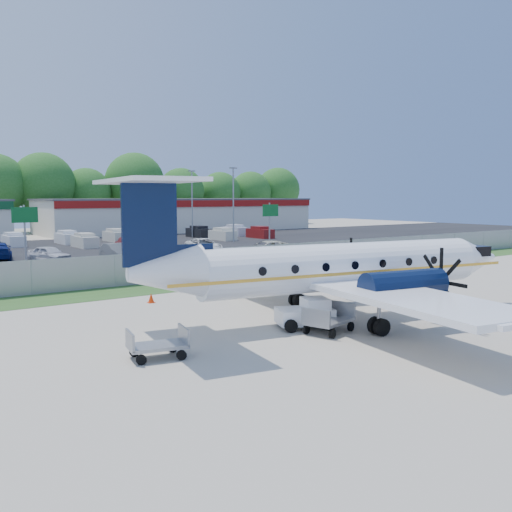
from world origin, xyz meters
TOP-DOWN VIEW (x-y plane):
  - ground at (0.00, 0.00)m, footprint 170.00×170.00m
  - grass_verge at (0.00, 12.00)m, footprint 170.00×4.00m
  - access_road at (0.00, 19.00)m, footprint 170.00×8.00m
  - parking_lot at (0.00, 40.00)m, footprint 170.00×32.00m
  - perimeter_fence at (0.00, 14.00)m, footprint 120.00×0.06m
  - building_east at (26.00, 61.98)m, footprint 44.40×12.40m
  - sign_left at (-8.00, 22.91)m, footprint 1.80×0.26m
  - sign_mid at (3.00, 22.91)m, footprint 1.80×0.26m
  - sign_right at (14.00, 22.91)m, footprint 1.80×0.26m
  - light_pole_ne at (20.00, 38.00)m, footprint 0.90×0.35m
  - light_pole_se at (20.00, 48.00)m, footprint 0.90×0.35m
  - aircraft at (-0.53, -0.90)m, footprint 20.54×20.15m
  - pushback_tug at (-2.67, -1.38)m, footprint 2.72×2.41m
  - baggage_cart_near at (-9.98, -1.86)m, footprint 2.20×1.59m
  - baggage_cart_far at (-2.56, -2.60)m, footprint 2.48×1.89m
  - cone_nose at (4.28, 0.07)m, footprint 0.44×0.44m
  - cone_starboard_wing at (-5.56, 7.81)m, footprint 0.36×0.36m
  - road_car_mid at (11.77, 20.51)m, footprint 6.56×4.24m
  - road_car_east at (28.14, 17.89)m, footprint 4.02×1.84m
  - parked_car_b at (-4.44, 29.64)m, footprint 3.14×4.54m
  - parked_car_c at (1.12, 28.81)m, footprint 1.51×4.30m
  - parked_car_d at (5.51, 29.56)m, footprint 1.81×4.94m
  - parked_car_e at (10.39, 28.99)m, footprint 3.18×5.57m
  - parked_car_g at (4.76, 34.53)m, footprint 2.24×4.78m
  - far_parking_rows at (0.00, 45.00)m, footprint 56.00×10.00m

SIDE VIEW (x-z plane):
  - ground at x=0.00m, z-range 0.00..0.00m
  - road_car_mid at x=11.77m, z-range -0.84..0.84m
  - road_car_east at x=28.14m, z-range -0.67..0.67m
  - parked_car_b at x=-4.44m, z-range -0.72..0.72m
  - parked_car_c at x=1.12m, z-range -0.71..0.71m
  - parked_car_d at x=5.51m, z-range -0.81..0.81m
  - parked_car_e at x=10.39m, z-range -0.73..0.73m
  - parked_car_g at x=4.76m, z-range -0.76..0.76m
  - far_parking_rows at x=0.00m, z-range -0.80..0.80m
  - grass_verge at x=0.00m, z-range 0.00..0.02m
  - access_road at x=0.00m, z-range 0.00..0.02m
  - parking_lot at x=0.00m, z-range 0.00..0.02m
  - cone_starboard_wing at x=-5.56m, z-range -0.01..0.49m
  - cone_nose at x=4.28m, z-range -0.02..0.60m
  - baggage_cart_near at x=-9.98m, z-range -0.04..1.01m
  - baggage_cart_far at x=-2.56m, z-range -0.04..1.11m
  - pushback_tug at x=-2.67m, z-range -0.03..1.24m
  - perimeter_fence at x=0.00m, z-range 0.01..2.00m
  - aircraft at x=-0.53m, z-range -0.71..5.56m
  - building_east at x=26.00m, z-range 0.01..5.25m
  - sign_left at x=-8.00m, z-range 1.11..6.11m
  - sign_mid at x=3.00m, z-range 1.11..6.11m
  - sign_right at x=14.00m, z-range 1.11..6.11m
  - light_pole_ne at x=20.00m, z-range 0.69..9.78m
  - light_pole_se at x=20.00m, z-range 0.69..9.78m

